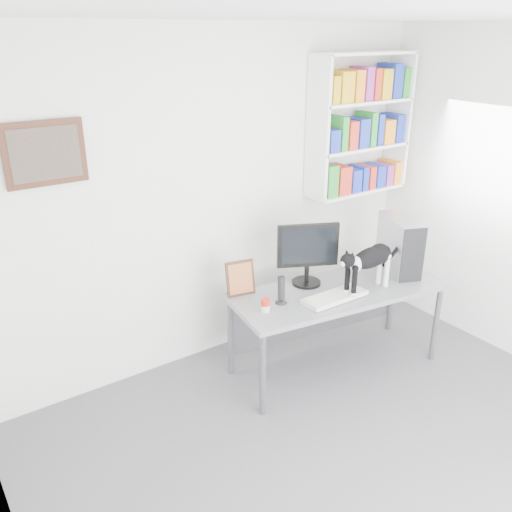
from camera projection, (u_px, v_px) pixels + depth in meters
name	position (u px, v px, depth m)	size (l,w,h in m)	color
room	(412.00, 291.00, 2.88)	(4.01, 4.01, 2.70)	#55565B
bookshelf	(360.00, 125.00, 4.82)	(1.03, 0.28, 1.24)	white
wall_art	(45.00, 153.00, 3.47)	(0.52, 0.04, 0.42)	#462316
desk	(335.00, 328.00, 4.46)	(1.73, 0.67, 0.72)	gray
monitor	(307.00, 254.00, 4.31)	(0.49, 0.24, 0.53)	black
keyboard	(335.00, 297.00, 4.15)	(0.52, 0.20, 0.04)	silver
pc_tower	(400.00, 245.00, 4.56)	(0.21, 0.47, 0.47)	#B7B7BC
speaker	(281.00, 290.00, 4.06)	(0.10, 0.10, 0.22)	black
leaning_print	(240.00, 277.00, 4.19)	(0.23, 0.09, 0.28)	#462316
soup_can	(265.00, 305.00, 3.96)	(0.07, 0.07, 0.10)	red
cat	(369.00, 269.00, 4.22)	(0.62, 0.16, 0.38)	black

